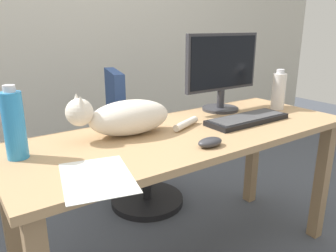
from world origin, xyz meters
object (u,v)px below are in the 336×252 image
(monitor, at_px, (222,69))
(cat, at_px, (125,117))
(water_bottle, at_px, (14,125))
(spray_bottle, at_px, (279,91))
(keyboard, at_px, (247,119))
(office_chair, at_px, (139,151))
(computer_mouse, at_px, (210,142))

(monitor, distance_m, cat, 0.66)
(water_bottle, distance_m, spray_bottle, 1.36)
(monitor, distance_m, keyboard, 0.33)
(keyboard, xyz_separation_m, spray_bottle, (0.33, 0.08, 0.09))
(office_chair, height_order, monitor, monitor)
(monitor, height_order, keyboard, monitor)
(water_bottle, height_order, spray_bottle, water_bottle)
(office_chair, distance_m, cat, 0.74)
(office_chair, bearing_deg, spray_bottle, -46.45)
(office_chair, height_order, keyboard, office_chair)
(cat, xyz_separation_m, water_bottle, (-0.44, -0.01, 0.04))
(monitor, relative_size, cat, 0.79)
(office_chair, relative_size, monitor, 1.88)
(office_chair, height_order, cat, office_chair)
(computer_mouse, relative_size, spray_bottle, 0.49)
(keyboard, distance_m, computer_mouse, 0.41)
(keyboard, distance_m, cat, 0.61)
(cat, bearing_deg, keyboard, -15.37)
(water_bottle, relative_size, spray_bottle, 1.17)
(cat, bearing_deg, office_chair, 55.71)
(computer_mouse, xyz_separation_m, spray_bottle, (0.72, 0.24, 0.09))
(monitor, relative_size, keyboard, 1.09)
(computer_mouse, relative_size, water_bottle, 0.42)
(monitor, height_order, water_bottle, monitor)
(office_chair, relative_size, water_bottle, 3.44)
(monitor, bearing_deg, water_bottle, -174.79)
(spray_bottle, bearing_deg, computer_mouse, -161.65)
(keyboard, height_order, computer_mouse, computer_mouse)
(monitor, relative_size, spray_bottle, 2.15)
(water_bottle, bearing_deg, computer_mouse, -25.40)
(cat, bearing_deg, spray_bottle, -4.86)
(keyboard, bearing_deg, monitor, 77.60)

